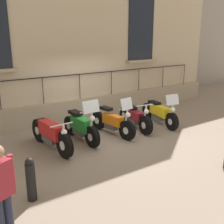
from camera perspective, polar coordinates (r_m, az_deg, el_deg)
name	(u,v)px	position (r m, az deg, el deg)	size (l,w,h in m)	color
ground_plane	(108,133)	(9.16, -0.84, -4.48)	(60.00, 60.00, 0.00)	gray
building_facade	(72,3)	(10.65, -8.35, 21.41)	(0.82, 13.67, 8.75)	tan
motorcycle_red	(51,134)	(8.01, -12.56, -4.44)	(2.24, 0.67, 0.92)	black
motorcycle_green	(81,127)	(8.47, -6.44, -3.11)	(1.93, 0.65, 1.39)	black
motorcycle_orange	(113,122)	(8.94, 0.11, -2.14)	(2.02, 0.57, 1.33)	black
motorcycle_maroon	(135,118)	(9.55, 4.84, -1.24)	(1.96, 0.64, 0.98)	black
motorcycle_yellow	(160,113)	(10.16, 9.84, -0.18)	(2.14, 0.70, 1.24)	black
bollard	(31,179)	(5.74, -16.50, -13.22)	(0.19, 0.19, 0.91)	black
pedestrian_walking	(1,190)	(4.59, -22.07, -14.72)	(0.35, 0.49, 1.66)	#23283D
distant_building	(191,6)	(19.75, 16.13, 20.32)	(3.10, 6.77, 9.84)	gray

